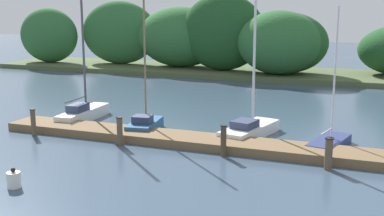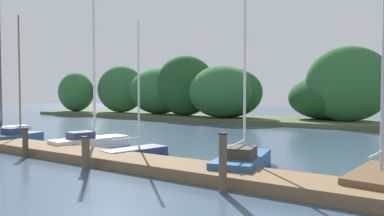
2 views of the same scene
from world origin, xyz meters
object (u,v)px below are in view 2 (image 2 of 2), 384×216
(sailboat_3, at_px, (137,150))
(sailboat_4, at_px, (243,160))
(sailboat_2, at_px, (92,140))
(mooring_piling_2, at_px, (25,143))
(sailboat_1, at_px, (19,136))
(mooring_piling_4, at_px, (223,163))
(mooring_piling_3, at_px, (86,153))
(sailboat_5, at_px, (380,176))

(sailboat_3, relative_size, sailboat_4, 0.85)
(sailboat_2, height_order, mooring_piling_2, sailboat_2)
(sailboat_1, distance_m, mooring_piling_2, 5.17)
(sailboat_4, distance_m, mooring_piling_4, 2.91)
(sailboat_1, height_order, mooring_piling_3, sailboat_1)
(mooring_piling_2, relative_size, mooring_piling_3, 1.07)
(sailboat_5, relative_size, mooring_piling_4, 4.26)
(sailboat_5, bearing_deg, sailboat_2, 95.35)
(mooring_piling_3, height_order, mooring_piling_4, mooring_piling_4)
(mooring_piling_2, height_order, mooring_piling_3, mooring_piling_2)
(sailboat_2, relative_size, mooring_piling_3, 6.36)
(sailboat_2, height_order, sailboat_3, sailboat_2)
(sailboat_4, height_order, sailboat_5, sailboat_5)
(sailboat_4, height_order, mooring_piling_3, sailboat_4)
(mooring_piling_3, bearing_deg, sailboat_3, 94.17)
(sailboat_3, bearing_deg, sailboat_4, -78.18)
(sailboat_1, xyz_separation_m, sailboat_4, (13.35, 0.33, -0.02))
(sailboat_1, bearing_deg, sailboat_2, -87.53)
(sailboat_4, distance_m, mooring_piling_3, 5.57)
(mooring_piling_3, relative_size, mooring_piling_4, 0.72)
(sailboat_1, xyz_separation_m, sailboat_2, (4.82, 0.97, 0.01))
(sailboat_1, height_order, sailboat_4, sailboat_1)
(sailboat_4, xyz_separation_m, sailboat_5, (4.22, 0.04, -0.01))
(sailboat_3, distance_m, mooring_piling_4, 6.38)
(sailboat_1, bearing_deg, sailboat_4, -97.46)
(sailboat_1, height_order, sailboat_3, sailboat_1)
(sailboat_2, xyz_separation_m, mooring_piling_4, (9.20, -3.43, 0.41))
(sailboat_1, distance_m, sailboat_3, 8.37)
(sailboat_5, relative_size, mooring_piling_3, 5.90)
(sailboat_2, bearing_deg, sailboat_3, -85.27)
(sailboat_5, distance_m, mooring_piling_4, 4.56)
(sailboat_1, xyz_separation_m, sailboat_5, (17.57, 0.37, -0.04))
(sailboat_3, bearing_deg, mooring_piling_2, 139.34)
(sailboat_1, bearing_deg, mooring_piling_3, -115.33)
(sailboat_2, distance_m, sailboat_3, 3.59)
(sailboat_1, bearing_deg, mooring_piling_2, -126.25)
(mooring_piling_3, bearing_deg, mooring_piling_2, 177.74)
(sailboat_2, xyz_separation_m, mooring_piling_3, (3.76, -3.50, 0.18))
(sailboat_1, relative_size, mooring_piling_2, 5.58)
(sailboat_5, xyz_separation_m, mooring_piling_2, (-12.98, -2.74, 0.27))
(sailboat_5, bearing_deg, sailboat_1, 99.23)
(sailboat_1, height_order, sailboat_2, sailboat_2)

